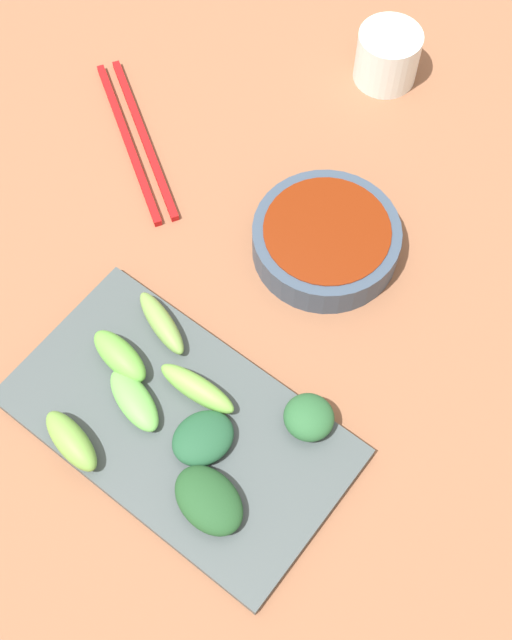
{
  "coord_description": "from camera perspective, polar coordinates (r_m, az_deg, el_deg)",
  "views": [
    {
      "loc": [
        0.26,
        0.21,
        0.76
      ],
      "look_at": [
        -0.03,
        -0.01,
        0.05
      ],
      "focal_mm": 47.36,
      "sensor_mm": 36.0,
      "label": 1
    }
  ],
  "objects": [
    {
      "name": "broccoli_stalk_7",
      "position": [
        0.77,
        -12.38,
        -7.98
      ],
      "size": [
        0.04,
        0.07,
        0.03
      ],
      "primitive_type": "ellipsoid",
      "rotation": [
        0.0,
        0.0,
        -0.21
      ],
      "color": "#6FA443",
      "rests_on": "serving_plate"
    },
    {
      "name": "chopsticks",
      "position": [
        0.96,
        -8.11,
        11.98
      ],
      "size": [
        0.15,
        0.21,
        0.01
      ],
      "rotation": [
        0.0,
        0.0,
        -0.56
      ],
      "color": "#B41213",
      "rests_on": "tabletop"
    },
    {
      "name": "sauce_bowl",
      "position": [
        0.86,
        4.75,
        5.48
      ],
      "size": [
        0.15,
        0.15,
        0.04
      ],
      "color": "#36475A",
      "rests_on": "tabletop"
    },
    {
      "name": "serving_plate",
      "position": [
        0.78,
        -5.21,
        -7.09
      ],
      "size": [
        0.18,
        0.31,
        0.01
      ],
      "primitive_type": "cube",
      "color": "#424C4D",
      "rests_on": "tabletop"
    },
    {
      "name": "tea_cup",
      "position": [
        1.0,
        8.87,
        17.2
      ],
      "size": [
        0.07,
        0.07,
        0.06
      ],
      "primitive_type": "cylinder",
      "color": "white",
      "rests_on": "tabletop"
    },
    {
      "name": "broccoli_leafy_6",
      "position": [
        0.74,
        -3.21,
        -12.07
      ],
      "size": [
        0.06,
        0.08,
        0.03
      ],
      "primitive_type": "ellipsoid",
      "rotation": [
        0.0,
        0.0,
        -0.19
      ],
      "color": "#204B25",
      "rests_on": "serving_plate"
    },
    {
      "name": "broccoli_leafy_1",
      "position": [
        0.76,
        -3.6,
        -7.97
      ],
      "size": [
        0.07,
        0.06,
        0.02
      ],
      "primitive_type": "ellipsoid",
      "rotation": [
        0.0,
        0.0,
        -0.28
      ],
      "color": "#1F4F31",
      "rests_on": "serving_plate"
    },
    {
      "name": "broccoli_stalk_3",
      "position": [
        0.78,
        -4.0,
        -4.64
      ],
      "size": [
        0.03,
        0.08,
        0.03
      ],
      "primitive_type": "ellipsoid",
      "rotation": [
        0.0,
        0.0,
        0.07
      ],
      "color": "#77BA49",
      "rests_on": "serving_plate"
    },
    {
      "name": "broccoli_stalk_0",
      "position": [
        0.81,
        -6.4,
        -0.2
      ],
      "size": [
        0.05,
        0.08,
        0.02
      ],
      "primitive_type": "ellipsoid",
      "rotation": [
        0.0,
        0.0,
        -0.35
      ],
      "color": "#75A149",
      "rests_on": "serving_plate"
    },
    {
      "name": "broccoli_stalk_4",
      "position": [
        0.8,
        -9.19,
        -2.42
      ],
      "size": [
        0.04,
        0.07,
        0.03
      ],
      "primitive_type": "ellipsoid",
      "rotation": [
        0.0,
        0.0,
        -0.14
      ],
      "color": "#66B343",
      "rests_on": "serving_plate"
    },
    {
      "name": "broccoli_leafy_5",
      "position": [
        0.76,
        3.59,
        -6.58
      ],
      "size": [
        0.05,
        0.05,
        0.03
      ],
      "primitive_type": "ellipsoid",
      "rotation": [
        0.0,
        0.0,
        -0.05
      ],
      "color": "#285D32",
      "rests_on": "serving_plate"
    },
    {
      "name": "tabletop",
      "position": [
        0.82,
        -0.53,
        -3.23
      ],
      "size": [
        2.1,
        2.1,
        0.02
      ],
      "primitive_type": "cube",
      "color": "brown",
      "rests_on": "ground"
    },
    {
      "name": "broccoli_stalk_2",
      "position": [
        0.78,
        -8.23,
        -5.39
      ],
      "size": [
        0.05,
        0.08,
        0.02
      ],
      "primitive_type": "ellipsoid",
      "rotation": [
        0.0,
        0.0,
        -0.32
      ],
      "color": "#65B14E",
      "rests_on": "serving_plate"
    }
  ]
}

